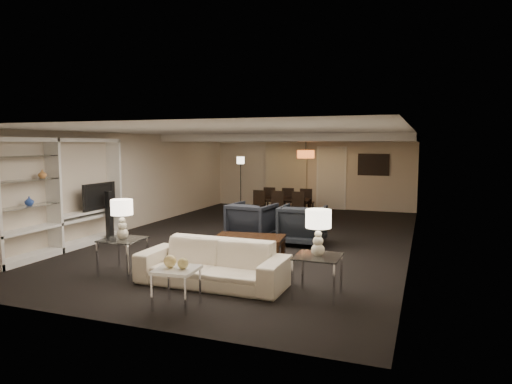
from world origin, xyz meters
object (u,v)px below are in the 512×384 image
object	(u,v)px
pendant_light	(306,154)
vase_amber	(42,174)
armchair_right	(302,225)
coffee_table	(249,248)
floor_speaker	(109,217)
sofa	(212,263)
chair_fm	(289,201)
table_lamp_right	(318,233)
chair_fr	(307,202)
side_table_left	(123,256)
chair_fl	(271,200)
floor_lamp	(241,183)
dining_table	(283,208)
television	(95,196)
side_table_right	(318,276)
chair_nr	(296,207)
table_lamp_left	(122,219)
marble_table	(177,288)
chair_nl	(257,205)
chair_nm	(276,206)
vase_blue	(29,201)
armchair_left	(252,222)

from	to	relation	value
pendant_light	vase_amber	world-z (taller)	pendant_light
armchair_right	coffee_table	bearing A→B (deg)	69.68
coffee_table	floor_speaker	xyz separation A→B (m)	(-3.60, 0.45, 0.35)
sofa	chair_fm	xyz separation A→B (m)	(-0.95, 7.45, 0.08)
table_lamp_right	chair_fr	world-z (taller)	table_lamp_right
sofa	vase_amber	size ratio (longest dim) A/B	14.34
side_table_left	chair_fl	xyz separation A→B (m)	(0.15, 7.45, 0.12)
floor_speaker	floor_lamp	distance (m)	5.86
chair_fl	chair_fm	world-z (taller)	same
dining_table	sofa	bearing A→B (deg)	-86.67
television	vase_amber	size ratio (longest dim) A/B	6.26
pendant_light	side_table_right	xyz separation A→B (m)	(2.02, -7.13, -1.61)
table_lamp_right	chair_fr	bearing A→B (deg)	105.35
side_table_left	coffee_table	bearing A→B (deg)	43.26
side_table_right	chair_nr	world-z (taller)	chair_nr
table_lamp_left	chair_nr	xyz separation A→B (m)	(1.35, 6.15, -0.52)
coffee_table	chair_nr	xyz separation A→B (m)	(-0.35, 4.55, 0.19)
floor_speaker	television	bearing A→B (deg)	-156.14
marble_table	chair_nl	xyz separation A→B (m)	(-1.55, 7.25, 0.15)
vase_amber	chair_nm	size ratio (longest dim) A/B	0.19
pendant_light	chair_fm	size ratio (longest dim) A/B	0.61
coffee_table	chair_nm	distance (m)	4.65
side_table_left	table_lamp_left	bearing A→B (deg)	0.00
chair_fl	chair_nm	bearing A→B (deg)	112.21
dining_table	floor_lamp	size ratio (longest dim) A/B	0.91
pendant_light	chair_nl	world-z (taller)	pendant_light
table_lamp_left	floor_lamp	size ratio (longest dim) A/B	0.38
pendant_light	side_table_right	world-z (taller)	pendant_light
pendant_light	television	xyz separation A→B (m)	(-3.58, -5.16, -0.87)
vase_amber	chair_nm	world-z (taller)	vase_amber
television	vase_amber	bearing A→B (deg)	178.83
coffee_table	chair_fm	world-z (taller)	chair_fm
pendant_light	chair_nr	bearing A→B (deg)	-91.32
chair_nm	floor_lamp	world-z (taller)	floor_lamp
sofa	vase_blue	world-z (taller)	vase_blue
side_table_left	vase_amber	world-z (taller)	vase_amber
chair_fl	pendant_light	bearing A→B (deg)	162.72
chair_fl	floor_lamp	xyz separation A→B (m)	(-1.22, 0.40, 0.47)
chair_nl	chair_fm	size ratio (longest dim) A/B	1.00
side_table_left	dining_table	size ratio (longest dim) A/B	0.40
chair_fl	armchair_left	bearing A→B (deg)	100.27
armchair_right	side_table_left	bearing A→B (deg)	54.24
floor_lamp	sofa	bearing A→B (deg)	-70.59
armchair_left	chair_nr	bearing A→B (deg)	-89.11
coffee_table	table_lamp_right	distance (m)	2.44
side_table_left	chair_fl	distance (m)	7.45
vase_amber	chair_fr	world-z (taller)	vase_amber
armchair_left	chair_fl	bearing A→B (deg)	-71.16
sofa	side_table_right	xyz separation A→B (m)	(1.70, 0.00, -0.04)
table_lamp_right	vase_blue	xyz separation A→B (m)	(-5.63, 0.15, 0.20)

